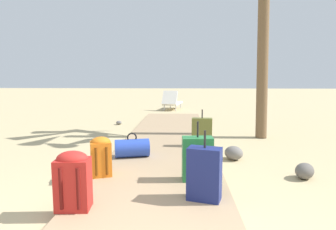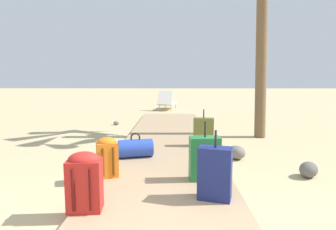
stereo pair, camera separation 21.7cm
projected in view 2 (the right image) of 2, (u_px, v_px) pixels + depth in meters
ground_plane at (167, 155)px, 5.39m from camera, size 60.00×60.00×0.00m
boardwalk at (167, 142)px, 6.26m from camera, size 1.77×8.89×0.08m
suitcase_green at (205, 158)px, 3.83m from camera, size 0.40×0.25×0.76m
duffel_bag_blue at (135, 148)px, 4.91m from camera, size 0.61×0.42×0.41m
backpack_red at (85, 180)px, 2.94m from camera, size 0.34×0.28×0.60m
backpack_orange at (107, 156)px, 3.95m from camera, size 0.33×0.31×0.53m
suitcase_navy at (215, 173)px, 3.21m from camera, size 0.39×0.29×0.76m
suitcase_olive at (203, 132)px, 5.71m from camera, size 0.40×0.20×0.70m
lounge_chair at (167, 102)px, 12.64m from camera, size 0.86×1.59×0.82m
rock_left_far at (116, 123)px, 8.69m from camera, size 0.23×0.23×0.11m
rock_right_mid at (236, 152)px, 5.09m from camera, size 0.40×0.42×0.23m
rock_right_near at (309, 170)px, 4.18m from camera, size 0.38×0.39×0.22m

